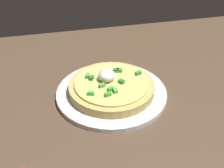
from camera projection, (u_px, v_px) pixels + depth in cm
name	position (u px, v px, depth cm)	size (l,w,h in cm)	color
dining_table	(118.00, 118.00, 66.20)	(96.93, 82.80, 2.88)	brown
plate	(112.00, 93.00, 70.06)	(24.64, 24.64, 1.10)	silver
pizza	(112.00, 87.00, 69.04)	(18.92, 18.92, 4.86)	tan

